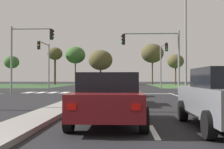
{
  "coord_description": "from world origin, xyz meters",
  "views": [
    {
      "loc": [
        2.79,
        -2.89,
        1.32
      ],
      "look_at": [
        1.37,
        29.11,
        1.79
      ],
      "focal_mm": 46.93,
      "sensor_mm": 36.0,
      "label": 1
    }
  ],
  "objects_px": {
    "traffic_signal_far_left": "(45,57)",
    "treeline_sixth": "(176,61)",
    "car_maroon_near": "(109,98)",
    "treeline_near": "(12,62)",
    "treeline_second": "(55,54)",
    "car_teal_second": "(97,82)",
    "traffic_signal_near_right": "(157,50)",
    "treeline_fifth": "(152,53)",
    "car_white_sixth": "(116,89)",
    "street_lamp_second": "(187,30)",
    "traffic_signal_near_left": "(26,48)",
    "traffic_signal_far_right": "(163,57)",
    "treeline_third": "(75,55)",
    "treeline_fourth": "(101,60)",
    "car_beige_fourth": "(117,86)"
  },
  "relations": [
    {
      "from": "traffic_signal_far_left",
      "to": "treeline_fourth",
      "type": "distance_m",
      "value": 29.76
    },
    {
      "from": "traffic_signal_far_right",
      "to": "treeline_fourth",
      "type": "bearing_deg",
      "value": 109.3
    },
    {
      "from": "car_maroon_near",
      "to": "traffic_signal_far_left",
      "type": "distance_m",
      "value": 31.09
    },
    {
      "from": "car_teal_second",
      "to": "traffic_signal_near_left",
      "type": "height_order",
      "value": "traffic_signal_near_left"
    },
    {
      "from": "car_beige_fourth",
      "to": "treeline_sixth",
      "type": "relative_size",
      "value": 0.65
    },
    {
      "from": "treeline_fifth",
      "to": "treeline_sixth",
      "type": "relative_size",
      "value": 1.41
    },
    {
      "from": "treeline_second",
      "to": "treeline_fifth",
      "type": "bearing_deg",
      "value": 2.59
    },
    {
      "from": "car_teal_second",
      "to": "traffic_signal_far_right",
      "type": "bearing_deg",
      "value": 123.81
    },
    {
      "from": "traffic_signal_near_left",
      "to": "treeline_second",
      "type": "bearing_deg",
      "value": 99.93
    },
    {
      "from": "street_lamp_second",
      "to": "treeline_fourth",
      "type": "xyz_separation_m",
      "value": [
        -11.54,
        38.86,
        -0.41
      ]
    },
    {
      "from": "treeline_fourth",
      "to": "traffic_signal_far_left",
      "type": "bearing_deg",
      "value": -99.29
    },
    {
      "from": "traffic_signal_far_right",
      "to": "treeline_fourth",
      "type": "height_order",
      "value": "treeline_fourth"
    },
    {
      "from": "car_white_sixth",
      "to": "treeline_sixth",
      "type": "distance_m",
      "value": 50.09
    },
    {
      "from": "car_maroon_near",
      "to": "traffic_signal_far_left",
      "type": "height_order",
      "value": "traffic_signal_far_left"
    },
    {
      "from": "car_white_sixth",
      "to": "treeline_third",
      "type": "height_order",
      "value": "treeline_third"
    },
    {
      "from": "car_white_sixth",
      "to": "treeline_second",
      "type": "xyz_separation_m",
      "value": [
        -15.54,
        51.01,
        6.19
      ]
    },
    {
      "from": "traffic_signal_near_right",
      "to": "treeline_near",
      "type": "bearing_deg",
      "value": 126.11
    },
    {
      "from": "traffic_signal_near_right",
      "to": "treeline_second",
      "type": "relative_size",
      "value": 0.66
    },
    {
      "from": "treeline_fifth",
      "to": "treeline_sixth",
      "type": "bearing_deg",
      "value": -36.43
    },
    {
      "from": "treeline_second",
      "to": "traffic_signal_far_left",
      "type": "bearing_deg",
      "value": -78.83
    },
    {
      "from": "car_white_sixth",
      "to": "street_lamp_second",
      "type": "bearing_deg",
      "value": 63.5
    },
    {
      "from": "car_teal_second",
      "to": "treeline_fifth",
      "type": "bearing_deg",
      "value": -126.48
    },
    {
      "from": "street_lamp_second",
      "to": "treeline_second",
      "type": "distance_m",
      "value": 43.99
    },
    {
      "from": "car_teal_second",
      "to": "traffic_signal_near_right",
      "type": "relative_size",
      "value": 0.78
    },
    {
      "from": "treeline_sixth",
      "to": "street_lamp_second",
      "type": "bearing_deg",
      "value": -98.03
    },
    {
      "from": "treeline_second",
      "to": "treeline_near",
      "type": "bearing_deg",
      "value": -177.46
    },
    {
      "from": "car_teal_second",
      "to": "car_maroon_near",
      "type": "bearing_deg",
      "value": 95.97
    },
    {
      "from": "car_beige_fourth",
      "to": "traffic_signal_near_right",
      "type": "distance_m",
      "value": 6.15
    },
    {
      "from": "traffic_signal_far_left",
      "to": "street_lamp_second",
      "type": "relative_size",
      "value": 0.56
    },
    {
      "from": "traffic_signal_near_right",
      "to": "treeline_near",
      "type": "xyz_separation_m",
      "value": [
        -28.87,
        39.58,
        1.19
      ]
    },
    {
      "from": "traffic_signal_far_left",
      "to": "street_lamp_second",
      "type": "height_order",
      "value": "street_lamp_second"
    },
    {
      "from": "car_maroon_near",
      "to": "treeline_near",
      "type": "height_order",
      "value": "treeline_near"
    },
    {
      "from": "car_white_sixth",
      "to": "traffic_signal_near_left",
      "type": "distance_m",
      "value": 14.32
    },
    {
      "from": "traffic_signal_near_left",
      "to": "car_maroon_near",
      "type": "bearing_deg",
      "value": -64.31
    },
    {
      "from": "traffic_signal_far_left",
      "to": "treeline_fifth",
      "type": "xyz_separation_m",
      "value": [
        16.68,
        29.59,
        2.95
      ]
    },
    {
      "from": "traffic_signal_far_left",
      "to": "treeline_sixth",
      "type": "relative_size",
      "value": 0.92
    },
    {
      "from": "traffic_signal_near_right",
      "to": "treeline_fourth",
      "type": "xyz_separation_m",
      "value": [
        -8.48,
        40.79,
        1.7
      ]
    },
    {
      "from": "traffic_signal_near_right",
      "to": "street_lamp_second",
      "type": "distance_m",
      "value": 4.19
    },
    {
      "from": "treeline_fourth",
      "to": "treeline_third",
      "type": "bearing_deg",
      "value": 164.34
    },
    {
      "from": "traffic_signal_far_right",
      "to": "treeline_third",
      "type": "xyz_separation_m",
      "value": [
        -16.57,
        31.43,
        2.91
      ]
    },
    {
      "from": "car_white_sixth",
      "to": "car_teal_second",
      "type": "bearing_deg",
      "value": 97.01
    },
    {
      "from": "car_maroon_near",
      "to": "treeline_fifth",
      "type": "distance_m",
      "value": 59.58
    },
    {
      "from": "traffic_signal_far_left",
      "to": "traffic_signal_near_left",
      "type": "relative_size",
      "value": 1.0
    },
    {
      "from": "treeline_near",
      "to": "treeline_sixth",
      "type": "distance_m",
      "value": 37.02
    },
    {
      "from": "treeline_near",
      "to": "traffic_signal_far_left",
      "type": "bearing_deg",
      "value": -61.01
    },
    {
      "from": "traffic_signal_near_left",
      "to": "treeline_fifth",
      "type": "xyz_separation_m",
      "value": [
        15.32,
        41.04,
        3.01
      ]
    },
    {
      "from": "traffic_signal_near_left",
      "to": "treeline_fifth",
      "type": "distance_m",
      "value": 43.91
    },
    {
      "from": "treeline_second",
      "to": "car_teal_second",
      "type": "bearing_deg",
      "value": -52.33
    },
    {
      "from": "traffic_signal_far_right",
      "to": "treeline_near",
      "type": "relative_size",
      "value": 0.88
    },
    {
      "from": "car_beige_fourth",
      "to": "treeline_near",
      "type": "distance_m",
      "value": 50.64
    }
  ]
}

